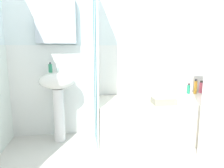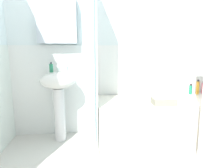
{
  "view_description": "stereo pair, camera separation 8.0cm",
  "coord_description": "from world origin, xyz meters",
  "px_view_note": "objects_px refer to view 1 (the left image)",
  "views": [
    {
      "loc": [
        -0.63,
        -1.45,
        1.16
      ],
      "look_at": [
        -0.26,
        0.88,
        0.74
      ],
      "focal_mm": 32.21,
      "sensor_mm": 36.0,
      "label": 1
    },
    {
      "loc": [
        -0.55,
        -1.46,
        1.16
      ],
      "look_at": [
        -0.26,
        0.88,
        0.74
      ],
      "focal_mm": 32.21,
      "sensor_mm": 36.0,
      "label": 2
    }
  ],
  "objects_px": {
    "soap_dispenser": "(50,68)",
    "body_wash_bottle": "(195,87)",
    "sink": "(58,92)",
    "shampoo_bottle": "(189,89)",
    "lotion_bottle": "(201,87)",
    "towel_folded": "(163,101)",
    "bathtub": "(160,119)",
    "toothbrush_cup": "(65,69)"
  },
  "relations": [
    {
      "from": "bathtub",
      "to": "towel_folded",
      "type": "distance_m",
      "value": 0.37
    },
    {
      "from": "lotion_bottle",
      "to": "body_wash_bottle",
      "type": "distance_m",
      "value": 0.11
    },
    {
      "from": "toothbrush_cup",
      "to": "towel_folded",
      "type": "distance_m",
      "value": 1.24
    },
    {
      "from": "soap_dispenser",
      "to": "body_wash_bottle",
      "type": "bearing_deg",
      "value": 1.53
    },
    {
      "from": "bathtub",
      "to": "shampoo_bottle",
      "type": "xyz_separation_m",
      "value": [
        0.51,
        0.25,
        0.33
      ]
    },
    {
      "from": "body_wash_bottle",
      "to": "shampoo_bottle",
      "type": "bearing_deg",
      "value": 171.02
    },
    {
      "from": "toothbrush_cup",
      "to": "body_wash_bottle",
      "type": "bearing_deg",
      "value": 2.31
    },
    {
      "from": "soap_dispenser",
      "to": "lotion_bottle",
      "type": "bearing_deg",
      "value": 2.22
    },
    {
      "from": "body_wash_bottle",
      "to": "bathtub",
      "type": "bearing_deg",
      "value": -159.02
    },
    {
      "from": "shampoo_bottle",
      "to": "towel_folded",
      "type": "relative_size",
      "value": 0.58
    },
    {
      "from": "sink",
      "to": "soap_dispenser",
      "type": "height_order",
      "value": "soap_dispenser"
    },
    {
      "from": "toothbrush_cup",
      "to": "body_wash_bottle",
      "type": "distance_m",
      "value": 1.81
    },
    {
      "from": "toothbrush_cup",
      "to": "bathtub",
      "type": "relative_size",
      "value": 0.05
    },
    {
      "from": "sink",
      "to": "body_wash_bottle",
      "type": "bearing_deg",
      "value": 2.81
    },
    {
      "from": "soap_dispenser",
      "to": "lotion_bottle",
      "type": "distance_m",
      "value": 2.1
    },
    {
      "from": "sink",
      "to": "towel_folded",
      "type": "relative_size",
      "value": 3.39
    },
    {
      "from": "sink",
      "to": "bathtub",
      "type": "xyz_separation_m",
      "value": [
        1.28,
        -0.14,
        -0.37
      ]
    },
    {
      "from": "toothbrush_cup",
      "to": "soap_dispenser",
      "type": "bearing_deg",
      "value": 173.37
    },
    {
      "from": "toothbrush_cup",
      "to": "bathtub",
      "type": "height_order",
      "value": "toothbrush_cup"
    },
    {
      "from": "soap_dispenser",
      "to": "sink",
      "type": "bearing_deg",
      "value": -27.07
    },
    {
      "from": "towel_folded",
      "to": "lotion_bottle",
      "type": "bearing_deg",
      "value": 31.3
    },
    {
      "from": "bathtub",
      "to": "toothbrush_cup",
      "type": "bearing_deg",
      "value": 172.43
    },
    {
      "from": "lotion_bottle",
      "to": "body_wash_bottle",
      "type": "bearing_deg",
      "value": -165.56
    },
    {
      "from": "sink",
      "to": "lotion_bottle",
      "type": "distance_m",
      "value": 2.0
    },
    {
      "from": "sink",
      "to": "body_wash_bottle",
      "type": "distance_m",
      "value": 1.89
    },
    {
      "from": "sink",
      "to": "body_wash_bottle",
      "type": "xyz_separation_m",
      "value": [
        1.88,
        0.09,
        -0.01
      ]
    },
    {
      "from": "lotion_bottle",
      "to": "towel_folded",
      "type": "relative_size",
      "value": 0.69
    },
    {
      "from": "sink",
      "to": "toothbrush_cup",
      "type": "height_order",
      "value": "toothbrush_cup"
    },
    {
      "from": "sink",
      "to": "towel_folded",
      "type": "distance_m",
      "value": 1.27
    },
    {
      "from": "soap_dispenser",
      "to": "body_wash_bottle",
      "type": "relative_size",
      "value": 0.61
    },
    {
      "from": "soap_dispenser",
      "to": "toothbrush_cup",
      "type": "relative_size",
      "value": 1.51
    },
    {
      "from": "soap_dispenser",
      "to": "body_wash_bottle",
      "type": "height_order",
      "value": "soap_dispenser"
    },
    {
      "from": "sink",
      "to": "body_wash_bottle",
      "type": "height_order",
      "value": "sink"
    },
    {
      "from": "towel_folded",
      "to": "soap_dispenser",
      "type": "bearing_deg",
      "value": 163.33
    },
    {
      "from": "toothbrush_cup",
      "to": "body_wash_bottle",
      "type": "relative_size",
      "value": 0.41
    },
    {
      "from": "lotion_bottle",
      "to": "shampoo_bottle",
      "type": "height_order",
      "value": "lotion_bottle"
    },
    {
      "from": "lotion_bottle",
      "to": "bathtub",
      "type": "bearing_deg",
      "value": -159.99
    },
    {
      "from": "sink",
      "to": "soap_dispenser",
      "type": "bearing_deg",
      "value": 152.93
    },
    {
      "from": "sink",
      "to": "soap_dispenser",
      "type": "distance_m",
      "value": 0.3
    },
    {
      "from": "sink",
      "to": "shampoo_bottle",
      "type": "bearing_deg",
      "value": 3.44
    },
    {
      "from": "sink",
      "to": "bathtub",
      "type": "relative_size",
      "value": 0.54
    },
    {
      "from": "sink",
      "to": "soap_dispenser",
      "type": "xyz_separation_m",
      "value": [
        -0.08,
        0.04,
        0.29
      ]
    }
  ]
}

